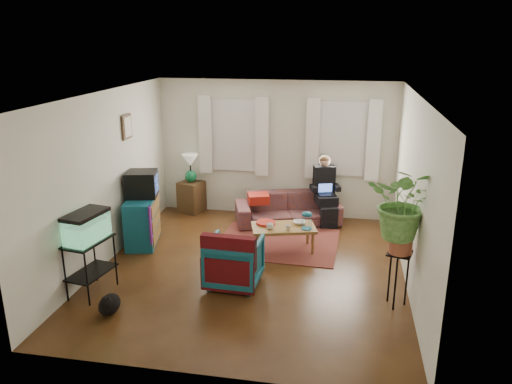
% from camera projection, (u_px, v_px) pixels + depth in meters
% --- Properties ---
extents(floor, '(4.50, 5.00, 0.01)m').
position_uv_depth(floor, '(251.00, 269.00, 7.53)').
color(floor, '#4F2B14').
rests_on(floor, ground).
extents(ceiling, '(4.50, 5.00, 0.01)m').
position_uv_depth(ceiling, '(251.00, 95.00, 6.75)').
color(ceiling, white).
rests_on(ceiling, wall_back).
extents(wall_back, '(4.50, 0.01, 2.60)m').
position_uv_depth(wall_back, '(276.00, 149.00, 9.48)').
color(wall_back, silver).
rests_on(wall_back, floor).
extents(wall_front, '(4.50, 0.01, 2.60)m').
position_uv_depth(wall_front, '(202.00, 261.00, 4.79)').
color(wall_front, silver).
rests_on(wall_front, floor).
extents(wall_left, '(0.01, 5.00, 2.60)m').
position_uv_depth(wall_left, '(105.00, 179.00, 7.52)').
color(wall_left, silver).
rests_on(wall_left, floor).
extents(wall_right, '(0.01, 5.00, 2.60)m').
position_uv_depth(wall_right, '(414.00, 196.00, 6.75)').
color(wall_right, silver).
rests_on(wall_right, floor).
extents(window_left, '(1.08, 0.04, 1.38)m').
position_uv_depth(window_left, '(234.00, 135.00, 9.53)').
color(window_left, white).
rests_on(window_left, wall_back).
extents(window_right, '(1.08, 0.04, 1.38)m').
position_uv_depth(window_right, '(343.00, 139.00, 9.18)').
color(window_right, white).
rests_on(window_right, wall_back).
extents(curtains_left, '(1.36, 0.06, 1.50)m').
position_uv_depth(curtains_left, '(233.00, 136.00, 9.45)').
color(curtains_left, white).
rests_on(curtains_left, wall_back).
extents(curtains_right, '(1.36, 0.06, 1.50)m').
position_uv_depth(curtains_right, '(343.00, 140.00, 9.10)').
color(curtains_right, white).
rests_on(curtains_right, wall_back).
extents(picture_frame, '(0.04, 0.32, 0.40)m').
position_uv_depth(picture_frame, '(127.00, 127.00, 8.12)').
color(picture_frame, '#3D2616').
rests_on(picture_frame, wall_left).
extents(area_rug, '(2.06, 1.68, 0.01)m').
position_uv_depth(area_rug, '(278.00, 243.00, 8.48)').
color(area_rug, brown).
rests_on(area_rug, floor).
extents(sofa, '(2.06, 1.29, 0.75)m').
position_uv_depth(sofa, '(288.00, 204.00, 9.29)').
color(sofa, brown).
rests_on(sofa, floor).
extents(seated_person, '(0.63, 0.71, 1.15)m').
position_uv_depth(seated_person, '(325.00, 192.00, 9.31)').
color(seated_person, black).
rests_on(seated_person, sofa).
extents(side_table, '(0.54, 0.54, 0.62)m').
position_uv_depth(side_table, '(192.00, 197.00, 9.89)').
color(side_table, '#3D2017').
rests_on(side_table, floor).
extents(table_lamp, '(0.40, 0.40, 0.57)m').
position_uv_depth(table_lamp, '(190.00, 169.00, 9.72)').
color(table_lamp, white).
rests_on(table_lamp, side_table).
extents(dresser, '(0.63, 0.97, 0.81)m').
position_uv_depth(dresser, '(142.00, 221.00, 8.36)').
color(dresser, '#126C6D').
rests_on(dresser, floor).
extents(crt_tv, '(0.58, 0.55, 0.43)m').
position_uv_depth(crt_tv, '(142.00, 184.00, 8.26)').
color(crt_tv, black).
rests_on(crt_tv, dresser).
extents(aquarium_stand, '(0.50, 0.75, 0.77)m').
position_uv_depth(aquarium_stand, '(91.00, 267.00, 6.74)').
color(aquarium_stand, black).
rests_on(aquarium_stand, floor).
extents(aquarium, '(0.45, 0.68, 0.41)m').
position_uv_depth(aquarium, '(86.00, 226.00, 6.56)').
color(aquarium, '#7FD899').
rests_on(aquarium, aquarium_stand).
extents(black_cat, '(0.34, 0.43, 0.32)m').
position_uv_depth(black_cat, '(109.00, 302.00, 6.28)').
color(black_cat, black).
rests_on(black_cat, floor).
extents(armchair, '(0.76, 0.71, 0.75)m').
position_uv_depth(armchair, '(234.00, 259.00, 6.99)').
color(armchair, '#137174').
rests_on(armchair, floor).
extents(serape_throw, '(0.76, 0.21, 0.61)m').
position_uv_depth(serape_throw, '(228.00, 258.00, 6.67)').
color(serape_throw, '#9E0A0A').
rests_on(serape_throw, armchair).
extents(coffee_table, '(1.13, 0.80, 0.42)m').
position_uv_depth(coffee_table, '(283.00, 238.00, 8.13)').
color(coffee_table, brown).
rests_on(coffee_table, floor).
extents(cup_a, '(0.14, 0.14, 0.09)m').
position_uv_depth(cup_a, '(270.00, 226.00, 7.95)').
color(cup_a, white).
rests_on(cup_a, coffee_table).
extents(cup_b, '(0.11, 0.11, 0.09)m').
position_uv_depth(cup_b, '(288.00, 228.00, 7.90)').
color(cup_b, beige).
rests_on(cup_b, coffee_table).
extents(bowl, '(0.24, 0.24, 0.05)m').
position_uv_depth(bowl, '(300.00, 222.00, 8.17)').
color(bowl, white).
rests_on(bowl, coffee_table).
extents(snack_tray, '(0.39, 0.39, 0.04)m').
position_uv_depth(snack_tray, '(266.00, 223.00, 8.17)').
color(snack_tray, '#B21414').
rests_on(snack_tray, coffee_table).
extents(birdcage, '(0.20, 0.20, 0.30)m').
position_uv_depth(birdcage, '(307.00, 220.00, 7.92)').
color(birdcage, '#115B6B').
rests_on(birdcage, coffee_table).
extents(plant_stand, '(0.39, 0.39, 0.75)m').
position_uv_depth(plant_stand, '(397.00, 279.00, 6.42)').
color(plant_stand, black).
rests_on(plant_stand, floor).
extents(potted_plant, '(1.02, 0.94, 0.95)m').
position_uv_depth(potted_plant, '(403.00, 214.00, 6.15)').
color(potted_plant, '#599947').
rests_on(potted_plant, plant_stand).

